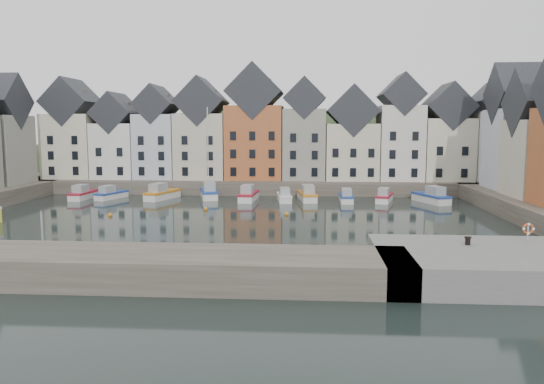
# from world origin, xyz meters

# --- Properties ---
(ground) EXTENTS (260.00, 260.00, 0.00)m
(ground) POSITION_xyz_m (0.00, 0.00, 0.00)
(ground) COLOR black
(ground) RESTS_ON ground
(far_quay) EXTENTS (90.00, 16.00, 2.00)m
(far_quay) POSITION_xyz_m (0.00, 30.00, 1.00)
(far_quay) COLOR #464036
(far_quay) RESTS_ON ground
(near_quay) EXTENTS (18.00, 10.00, 2.00)m
(near_quay) POSITION_xyz_m (22.00, -20.00, 1.00)
(near_quay) COLOR #60605E
(near_quay) RESTS_ON ground
(near_wall) EXTENTS (50.00, 6.00, 2.00)m
(near_wall) POSITION_xyz_m (-10.00, -22.00, 1.00)
(near_wall) COLOR #464036
(near_wall) RESTS_ON ground
(hillside) EXTENTS (153.60, 70.40, 64.00)m
(hillside) POSITION_xyz_m (0.02, 56.00, -17.96)
(hillside) COLOR #29371B
(hillside) RESTS_ON ground
(far_terrace) EXTENTS (72.37, 8.16, 17.78)m
(far_terrace) POSITION_xyz_m (3.21, 28.00, 8.88)
(far_terrace) COLOR beige
(far_terrace) RESTS_ON far_quay
(mooring_buoys) EXTENTS (20.50, 5.50, 0.50)m
(mooring_buoys) POSITION_xyz_m (-4.00, 5.33, 0.15)
(mooring_buoys) COLOR orange
(mooring_buoys) RESTS_ON ground
(boat_a) EXTENTS (2.18, 6.15, 2.33)m
(boat_a) POSITION_xyz_m (-23.16, 16.87, 0.69)
(boat_a) COLOR silver
(boat_a) RESTS_ON ground
(boat_b) EXTENTS (3.44, 5.84, 2.14)m
(boat_b) POSITION_xyz_m (-19.36, 17.37, 0.64)
(boat_b) COLOR silver
(boat_b) RESTS_ON ground
(boat_c) EXTENTS (3.98, 6.99, 2.56)m
(boat_c) POSITION_xyz_m (-12.08, 17.50, 0.76)
(boat_c) COLOR silver
(boat_c) RESTS_ON ground
(boat_d) EXTENTS (3.80, 7.17, 13.11)m
(boat_d) POSITION_xyz_m (-5.66, 19.02, 0.85)
(boat_d) COLOR silver
(boat_d) RESTS_ON ground
(boat_e) EXTENTS (2.35, 6.56, 2.48)m
(boat_e) POSITION_xyz_m (0.24, 16.88, 0.74)
(boat_e) COLOR silver
(boat_e) RESTS_ON ground
(boat_f) EXTENTS (2.42, 5.79, 2.16)m
(boat_f) POSITION_xyz_m (5.20, 16.63, 0.64)
(boat_f) COLOR silver
(boat_f) RESTS_ON ground
(boat_g) EXTENTS (2.93, 6.66, 2.47)m
(boat_g) POSITION_xyz_m (8.34, 17.46, 0.74)
(boat_g) COLOR silver
(boat_g) RESTS_ON ground
(boat_h) EXTENTS (1.73, 5.49, 2.11)m
(boat_h) POSITION_xyz_m (13.59, 16.58, 0.63)
(boat_h) COLOR silver
(boat_h) RESTS_ON ground
(boat_i) EXTENTS (3.20, 5.93, 2.18)m
(boat_i) POSITION_xyz_m (18.76, 17.01, 0.65)
(boat_i) COLOR silver
(boat_i) RESTS_ON ground
(boat_j) EXTENTS (4.26, 6.92, 2.54)m
(boat_j) POSITION_xyz_m (24.97, 16.45, 0.76)
(boat_j) COLOR silver
(boat_j) RESTS_ON ground
(mooring_bollard) EXTENTS (0.48, 0.48, 0.56)m
(mooring_bollard) POSITION_xyz_m (19.46, -18.32, 2.31)
(mooring_bollard) COLOR black
(mooring_bollard) RESTS_ON near_quay
(life_ring_post) EXTENTS (0.80, 0.17, 1.30)m
(life_ring_post) POSITION_xyz_m (24.08, -16.79, 2.86)
(life_ring_post) COLOR gray
(life_ring_post) RESTS_ON near_quay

